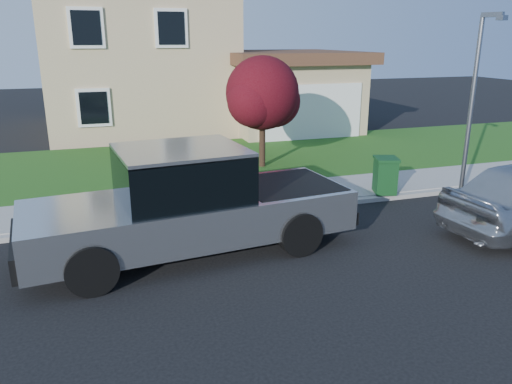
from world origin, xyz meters
The scene contains 10 objects.
ground centered at (0.00, 0.00, 0.00)m, with size 80.00×80.00×0.00m, color black.
curb centered at (1.00, 2.90, 0.06)m, with size 40.00×0.20×0.12m, color gray.
sidewalk centered at (1.00, 4.00, 0.07)m, with size 40.00×2.00×0.15m, color gray.
lawn centered at (1.00, 8.50, 0.05)m, with size 40.00×7.00×0.10m, color #224B15.
house centered at (1.31, 16.38, 3.17)m, with size 14.00×11.30×6.85m.
pickup_truck centered at (-0.53, 1.15, 1.02)m, with size 6.88×2.95×2.20m.
woman centered at (0.21, 2.60, 0.88)m, with size 0.70×0.55×1.85m.
ornamental_tree centered at (3.07, 7.14, 2.41)m, with size 2.64×2.38×3.62m.
trash_bin centered at (5.23, 3.10, 0.65)m, with size 0.79×0.85×0.99m.
street_lamp centered at (6.87, 1.95, 2.75)m, with size 0.36×0.63×4.82m.
Camera 1 is at (-2.19, -8.34, 4.24)m, focal length 35.00 mm.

